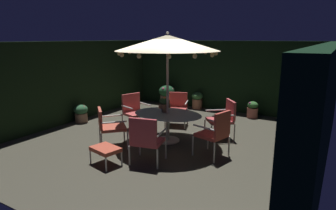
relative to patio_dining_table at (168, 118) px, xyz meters
name	(u,v)px	position (x,y,z in m)	size (l,w,h in m)	color
ground_plane	(167,139)	(-0.09, 0.11, -0.59)	(7.20, 7.77, 0.02)	#403D31
hedge_backdrop_rear	(221,76)	(-0.09, 3.85, 0.63)	(7.20, 0.30, 2.43)	black
hedge_backdrop_left	(70,82)	(-3.54, 0.11, 0.63)	(0.30, 7.77, 2.43)	black
hedge_backdrop_right	(324,109)	(3.36, 0.11, 0.63)	(0.30, 7.77, 2.43)	black
patio_dining_table	(168,118)	(0.00, 0.00, 0.00)	(1.75, 1.29, 0.71)	beige
patio_umbrella	(168,43)	(0.00, 0.00, 1.82)	(2.47, 2.47, 2.67)	beige
centerpiece_planter	(165,104)	(-0.13, 0.07, 0.35)	(0.30, 0.30, 0.39)	#877052
patio_chair_north	(146,138)	(0.34, -1.41, -0.02)	(0.75, 0.70, 1.00)	beige
patio_chair_northeast	(216,131)	(1.41, -0.36, 0.00)	(0.73, 0.70, 1.04)	beige
patio_chair_east	(224,117)	(1.11, 0.93, -0.02)	(0.87, 0.86, 0.98)	beige
patio_chair_southeast	(177,106)	(-0.49, 1.36, -0.03)	(0.78, 0.79, 0.94)	silver
patio_chair_south	(134,109)	(-1.37, 0.45, -0.03)	(0.75, 0.79, 0.98)	silver
patio_chair_southwest	(109,124)	(-0.97, -1.06, -0.04)	(0.87, 0.87, 0.93)	beige
ottoman_footrest	(106,150)	(-0.35, -1.85, -0.27)	(0.65, 0.53, 0.37)	silver
potted_plant_back_center	(81,113)	(-3.12, 0.07, -0.29)	(0.42, 0.42, 0.54)	#83614A
potted_plant_left_far	(302,115)	(2.73, 2.83, -0.20)	(0.59, 0.59, 0.70)	#AA6A4D
potted_plant_right_near	(253,109)	(1.23, 3.28, -0.31)	(0.34, 0.34, 0.53)	#AD5C4F
potted_plant_right_far	(197,100)	(-0.83, 3.48, -0.26)	(0.40, 0.40, 0.61)	#A26447
potted_plant_left_near	(167,95)	(-2.01, 3.31, -0.16)	(0.61, 0.61, 0.78)	#8B6656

